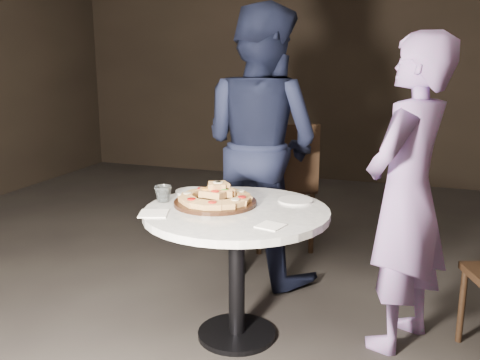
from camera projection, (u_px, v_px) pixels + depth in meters
The scene contains 12 objects.
floor at pixel (218, 324), 2.78m from camera, with size 7.00×7.00×0.00m, color black.
table at pixel (237, 234), 2.54m from camera, with size 0.91×0.91×0.66m.
serving_board at pixel (215, 203), 2.59m from camera, with size 0.40×0.40×0.02m, color black.
focaccia_pile at pixel (216, 195), 2.59m from camera, with size 0.36×0.36×0.10m.
plate_left at pixel (193, 192), 2.81m from camera, with size 0.18×0.18×0.01m, color white.
plate_right at pixel (295, 201), 2.64m from camera, with size 0.17×0.17×0.01m, color white.
water_glass at pixel (163, 194), 2.63m from camera, with size 0.09×0.09×0.08m, color silver.
napkin_near at pixel (154, 214), 2.43m from camera, with size 0.13×0.13×0.01m, color white.
napkin_far at pixel (271, 226), 2.26m from camera, with size 0.10×0.10×0.01m, color white.
chair_far at pixel (285, 177), 3.74m from camera, with size 0.56×0.58×0.92m.
diner_navy at pixel (261, 145), 3.26m from camera, with size 0.81×0.63×1.66m, color black.
diner_teal at pixel (407, 196), 2.46m from camera, with size 0.54×0.35×1.47m, color #7E64A1.
Camera 1 is at (0.94, -2.36, 1.37)m, focal length 40.00 mm.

